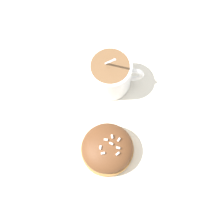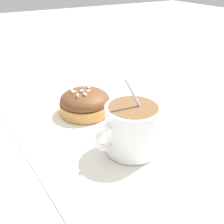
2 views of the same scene
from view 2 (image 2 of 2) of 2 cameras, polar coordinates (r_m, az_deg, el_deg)
The scene contains 4 objects.
ground_plane at distance 0.47m, azimuth -0.66°, elevation -3.60°, with size 3.00×3.00×0.00m, color #B2B2B7.
paper_napkin at distance 0.47m, azimuth -0.66°, elevation -3.45°, with size 0.35×0.32×0.00m.
coffee_cup at distance 0.40m, azimuth 4.73°, elevation -3.05°, with size 0.08×0.11×0.12m.
frosted_pastry at distance 0.51m, azimuth -5.89°, elevation 2.15°, with size 0.10×0.10×0.05m.
Camera 2 is at (0.35, -0.20, 0.26)m, focal length 42.00 mm.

